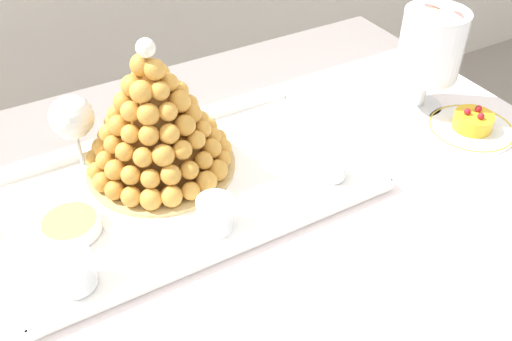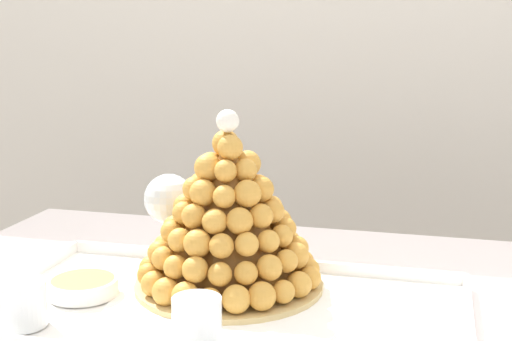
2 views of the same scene
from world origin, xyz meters
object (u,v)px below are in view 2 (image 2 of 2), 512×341
object	(u,v)px
dessert_cup_left	(22,305)
dessert_cup_mid_left	(197,323)
serving_tray	(225,310)
creme_brulee_ramekin	(83,286)
croquembouche	(228,219)
wine_glass	(169,201)

from	to	relation	value
dessert_cup_left	dessert_cup_mid_left	size ratio (longest dim) A/B	1.04
serving_tray	dessert_cup_left	world-z (taller)	dessert_cup_left
creme_brulee_ramekin	serving_tray	bearing A→B (deg)	0.59
dessert_cup_mid_left	croquembouche	bearing A→B (deg)	95.31
dessert_cup_mid_left	wine_glass	size ratio (longest dim) A/B	0.39
creme_brulee_ramekin	wine_glass	size ratio (longest dim) A/B	0.65
dessert_cup_mid_left	creme_brulee_ramekin	xyz separation A→B (m)	(-0.21, 0.11, -0.01)
serving_tray	creme_brulee_ramekin	distance (m)	0.21
serving_tray	dessert_cup_mid_left	distance (m)	0.12
dessert_cup_left	wine_glass	world-z (taller)	wine_glass
serving_tray	croquembouche	xyz separation A→B (m)	(-0.02, 0.08, 0.11)
dessert_cup_mid_left	dessert_cup_left	bearing A→B (deg)	-178.93
serving_tray	dessert_cup_mid_left	world-z (taller)	dessert_cup_mid_left
croquembouche	creme_brulee_ramekin	bearing A→B (deg)	-157.04
croquembouche	dessert_cup_left	xyz separation A→B (m)	(-0.22, -0.20, -0.08)
croquembouche	dessert_cup_left	bearing A→B (deg)	-137.91
dessert_cup_left	wine_glass	bearing A→B (deg)	71.84
croquembouche	dessert_cup_mid_left	bearing A→B (deg)	-84.69
dessert_cup_mid_left	creme_brulee_ramekin	size ratio (longest dim) A/B	0.61
croquembouche	dessert_cup_mid_left	world-z (taller)	croquembouche
serving_tray	croquembouche	world-z (taller)	croquembouche
serving_tray	dessert_cup_mid_left	bearing A→B (deg)	-89.90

